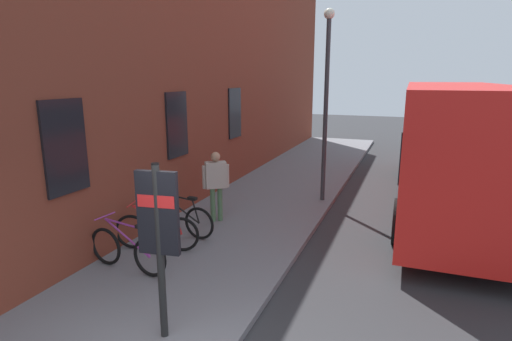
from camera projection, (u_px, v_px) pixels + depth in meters
The scene contains 10 objects.
ground at pixel (360, 234), 9.44m from camera, with size 60.00×60.00×0.00m, color #2D2D30.
sidewalk_pavement at pixel (275, 196), 12.21m from camera, with size 24.00×3.50×0.12m, color slate.
station_facade at pixel (225, 61), 12.93m from camera, with size 22.00×0.65×8.11m.
bicycle_leaning_wall at pixel (127, 250), 7.31m from camera, with size 0.48×1.77×0.97m.
bicycle_under_window at pixel (157, 232), 8.19m from camera, with size 0.58×1.74×0.97m.
bicycle_beside_lamp at pixel (179, 219), 8.94m from camera, with size 0.48×1.77×0.97m.
transit_info_sign at pixel (158, 224), 5.18m from camera, with size 0.17×0.56×2.40m.
city_bus at pixel (453, 138), 11.11m from camera, with size 10.53×2.73×3.35m.
pedestrian_crossing_street at pixel (216, 179), 9.71m from camera, with size 0.48×0.54×1.71m.
street_lamp at pixel (326, 91), 10.96m from camera, with size 0.28×0.28×5.16m.
Camera 1 is at (-3.14, -1.94, 3.55)m, focal length 28.57 mm.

